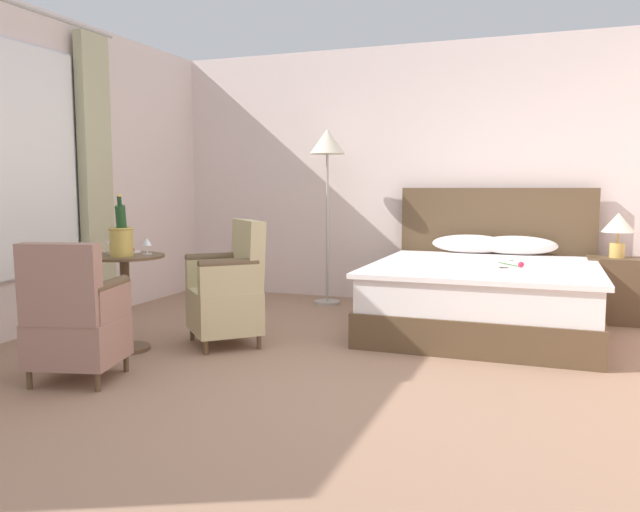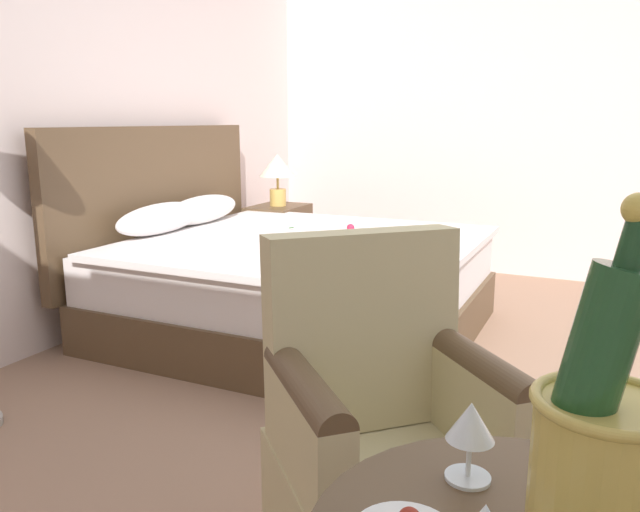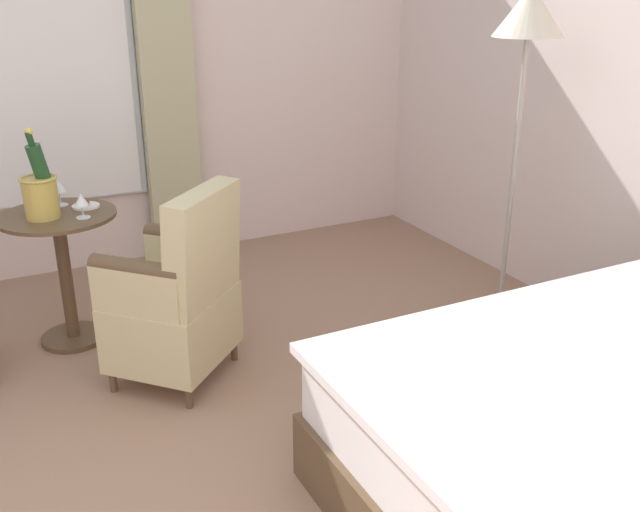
# 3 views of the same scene
# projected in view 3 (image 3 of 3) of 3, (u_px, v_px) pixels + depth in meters

# --- Properties ---
(floor_lamp_brass) EXTENTS (0.37, 0.37, 1.86)m
(floor_lamp_brass) POSITION_uv_depth(u_px,v_px,m) (527.00, 37.00, 3.72)
(floor_lamp_brass) COLOR #B1AA9E
(floor_lamp_brass) RESTS_ON ground
(side_table_round) EXTENTS (0.60, 0.60, 0.74)m
(side_table_round) POSITION_uv_depth(u_px,v_px,m) (64.00, 264.00, 3.82)
(side_table_round) COLOR brown
(side_table_round) RESTS_ON ground
(champagne_bucket) EXTENTS (0.19, 0.19, 0.47)m
(champagne_bucket) POSITION_uv_depth(u_px,v_px,m) (40.00, 190.00, 3.62)
(champagne_bucket) COLOR gold
(champagne_bucket) RESTS_ON side_table_round
(wine_glass_near_bucket) EXTENTS (0.07, 0.07, 0.13)m
(wine_glass_near_bucket) POSITION_uv_depth(u_px,v_px,m) (81.00, 201.00, 3.63)
(wine_glass_near_bucket) COLOR white
(wine_glass_near_bucket) RESTS_ON side_table_round
(wine_glass_near_edge) EXTENTS (0.08, 0.08, 0.14)m
(wine_glass_near_edge) POSITION_uv_depth(u_px,v_px,m) (59.00, 187.00, 3.82)
(wine_glass_near_edge) COLOR white
(wine_glass_near_edge) RESTS_ON side_table_round
(snack_plate) EXTENTS (0.14, 0.14, 0.04)m
(snack_plate) POSITION_uv_depth(u_px,v_px,m) (86.00, 206.00, 3.83)
(snack_plate) COLOR white
(snack_plate) RESTS_ON side_table_round
(armchair_by_window) EXTENTS (0.76, 0.76, 1.00)m
(armchair_by_window) POSITION_uv_depth(u_px,v_px,m) (178.00, 299.00, 3.47)
(armchair_by_window) COLOR brown
(armchair_by_window) RESTS_ON ground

